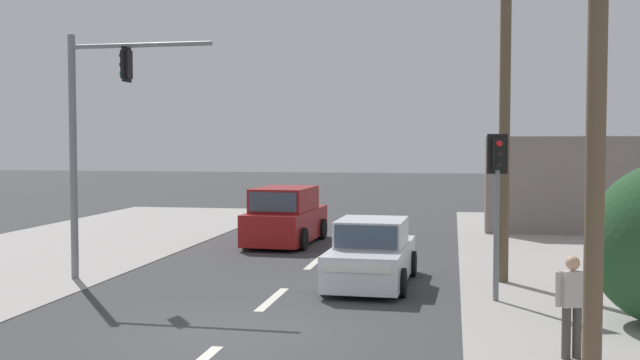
{
  "coord_description": "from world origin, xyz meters",
  "views": [
    {
      "loc": [
        3.82,
        -12.54,
        3.39
      ],
      "look_at": [
        0.87,
        4.0,
        2.54
      ],
      "focal_mm": 42.0,
      "sensor_mm": 36.0,
      "label": 1
    }
  ],
  "objects_px": {
    "suv_oncoming_mid": "(286,217)",
    "pedestrian_at_kerb": "(572,301)",
    "traffic_signal_mast": "(93,124)",
    "pedestal_signal_right_kerb": "(497,188)",
    "sedan_kerbside_parked": "(372,255)",
    "utility_pole_foreground_right": "(587,23)",
    "utility_pole_midground_right": "(505,51)"
  },
  "relations": [
    {
      "from": "suv_oncoming_mid",
      "to": "pedestrian_at_kerb",
      "type": "bearing_deg",
      "value": -59.09
    },
    {
      "from": "traffic_signal_mast",
      "to": "suv_oncoming_mid",
      "type": "distance_m",
      "value": 8.43
    },
    {
      "from": "pedestal_signal_right_kerb",
      "to": "sedan_kerbside_parked",
      "type": "relative_size",
      "value": 0.83
    },
    {
      "from": "utility_pole_foreground_right",
      "to": "pedestrian_at_kerb",
      "type": "relative_size",
      "value": 5.67
    },
    {
      "from": "sedan_kerbside_parked",
      "to": "pedestal_signal_right_kerb",
      "type": "bearing_deg",
      "value": -27.52
    },
    {
      "from": "traffic_signal_mast",
      "to": "sedan_kerbside_parked",
      "type": "relative_size",
      "value": 1.4
    },
    {
      "from": "pedestal_signal_right_kerb",
      "to": "pedestrian_at_kerb",
      "type": "height_order",
      "value": "pedestal_signal_right_kerb"
    },
    {
      "from": "suv_oncoming_mid",
      "to": "pedestrian_at_kerb",
      "type": "distance_m",
      "value": 14.24
    },
    {
      "from": "sedan_kerbside_parked",
      "to": "suv_oncoming_mid",
      "type": "distance_m",
      "value": 7.51
    },
    {
      "from": "sedan_kerbside_parked",
      "to": "utility_pole_midground_right",
      "type": "bearing_deg",
      "value": 14.12
    },
    {
      "from": "utility_pole_midground_right",
      "to": "sedan_kerbside_parked",
      "type": "relative_size",
      "value": 2.47
    },
    {
      "from": "utility_pole_midground_right",
      "to": "pedestrian_at_kerb",
      "type": "relative_size",
      "value": 6.5
    },
    {
      "from": "pedestrian_at_kerb",
      "to": "sedan_kerbside_parked",
      "type": "bearing_deg",
      "value": 123.55
    },
    {
      "from": "utility_pole_midground_right",
      "to": "pedestrian_at_kerb",
      "type": "bearing_deg",
      "value": -84.33
    },
    {
      "from": "utility_pole_foreground_right",
      "to": "traffic_signal_mast",
      "type": "xyz_separation_m",
      "value": [
        -10.38,
        6.43,
        -1.15
      ]
    },
    {
      "from": "sedan_kerbside_parked",
      "to": "pedestrian_at_kerb",
      "type": "xyz_separation_m",
      "value": [
        3.73,
        -5.62,
        0.22
      ]
    },
    {
      "from": "utility_pole_foreground_right",
      "to": "pedestrian_at_kerb",
      "type": "xyz_separation_m",
      "value": [
        0.09,
        1.44,
        -4.06
      ]
    },
    {
      "from": "utility_pole_midground_right",
      "to": "suv_oncoming_mid",
      "type": "height_order",
      "value": "utility_pole_midground_right"
    },
    {
      "from": "suv_oncoming_mid",
      "to": "pedestal_signal_right_kerb",
      "type": "bearing_deg",
      "value": -51.56
    },
    {
      "from": "utility_pole_midground_right",
      "to": "pedestal_signal_right_kerb",
      "type": "xyz_separation_m",
      "value": [
        -0.28,
        -2.24,
        -3.13
      ]
    },
    {
      "from": "suv_oncoming_mid",
      "to": "utility_pole_foreground_right",
      "type": "bearing_deg",
      "value": -62.13
    },
    {
      "from": "utility_pole_foreground_right",
      "to": "suv_oncoming_mid",
      "type": "distance_m",
      "value": 15.99
    },
    {
      "from": "utility_pole_foreground_right",
      "to": "pedestrian_at_kerb",
      "type": "distance_m",
      "value": 4.31
    },
    {
      "from": "utility_pole_foreground_right",
      "to": "pedestal_signal_right_kerb",
      "type": "distance_m",
      "value": 6.22
    },
    {
      "from": "utility_pole_foreground_right",
      "to": "pedestrian_at_kerb",
      "type": "bearing_deg",
      "value": 86.41
    },
    {
      "from": "utility_pole_midground_right",
      "to": "traffic_signal_mast",
      "type": "height_order",
      "value": "utility_pole_midground_right"
    },
    {
      "from": "utility_pole_midground_right",
      "to": "traffic_signal_mast",
      "type": "relative_size",
      "value": 1.77
    },
    {
      "from": "suv_oncoming_mid",
      "to": "utility_pole_midground_right",
      "type": "bearing_deg",
      "value": -41.06
    },
    {
      "from": "utility_pole_midground_right",
      "to": "pedestal_signal_right_kerb",
      "type": "height_order",
      "value": "utility_pole_midground_right"
    },
    {
      "from": "utility_pole_midground_right",
      "to": "utility_pole_foreground_right",
      "type": "bearing_deg",
      "value": -86.03
    },
    {
      "from": "utility_pole_foreground_right",
      "to": "traffic_signal_mast",
      "type": "bearing_deg",
      "value": 148.23
    },
    {
      "from": "utility_pole_foreground_right",
      "to": "suv_oncoming_mid",
      "type": "height_order",
      "value": "utility_pole_foreground_right"
    }
  ]
}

